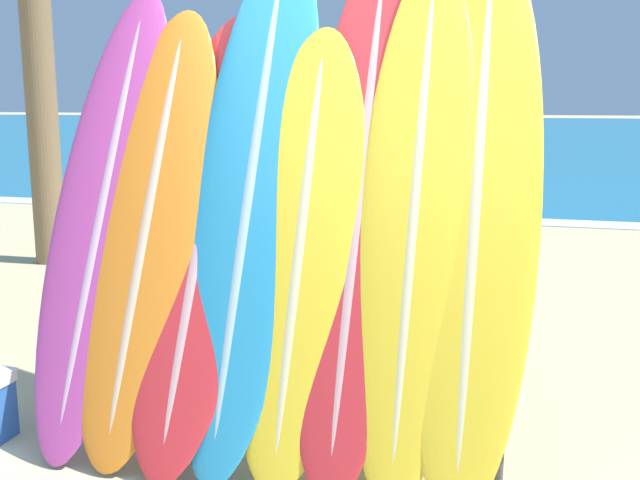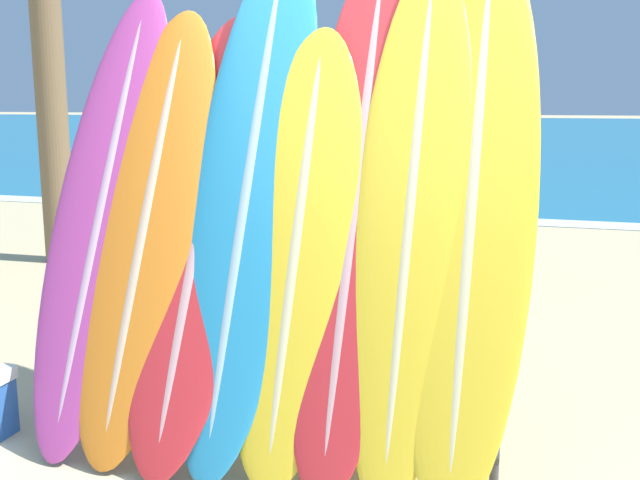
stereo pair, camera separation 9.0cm
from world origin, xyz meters
TOP-DOWN VIEW (x-y plane):
  - ocean_water at (0.00, 36.87)m, footprint 120.00×60.00m
  - surfboard_rack at (-0.31, 0.31)m, footprint 2.09×0.04m
  - surfboard_slot_0 at (-1.20, 0.41)m, footprint 0.54×1.11m
  - surfboard_slot_1 at (-0.95, 0.38)m, footprint 0.59×1.07m
  - surfboard_slot_2 at (-0.67, 0.39)m, footprint 0.59×1.13m
  - surfboard_slot_3 at (-0.45, 0.46)m, footprint 0.57×1.19m
  - surfboard_slot_4 at (-0.18, 0.35)m, footprint 0.56×0.92m
  - surfboard_slot_5 at (0.06, 0.46)m, footprint 0.53×1.16m
  - surfboard_slot_6 at (0.31, 0.42)m, footprint 0.51×1.08m
  - surfboard_slot_7 at (0.57, 0.45)m, footprint 0.55×1.16m
  - person_near_water at (-1.92, 2.77)m, footprint 0.25×0.28m
  - person_mid_beach at (-0.62, 6.24)m, footprint 0.24×0.27m

SIDE VIEW (x-z plane):
  - ocean_water at x=0.00m, z-range 0.00..0.01m
  - surfboard_rack at x=-0.31m, z-range 0.04..0.89m
  - person_mid_beach at x=-0.62m, z-range 0.07..1.68m
  - person_near_water at x=-1.92m, z-range 0.08..1.73m
  - surfboard_slot_4 at x=-0.18m, z-range 0.00..1.99m
  - surfboard_slot_2 at x=-0.67m, z-range 0.00..2.07m
  - surfboard_slot_1 at x=-0.95m, z-range 0.00..2.10m
  - surfboard_slot_0 at x=-1.20m, z-range 0.00..2.22m
  - surfboard_slot_6 at x=0.31m, z-range 0.00..2.32m
  - surfboard_slot_7 at x=0.57m, z-range 0.00..2.39m
  - surfboard_slot_5 at x=0.06m, z-range 0.00..2.39m
  - surfboard_slot_3 at x=-0.45m, z-range 0.00..2.45m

